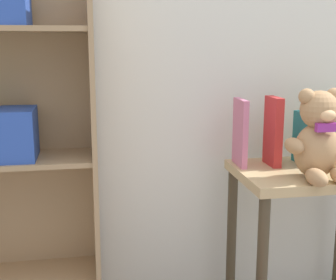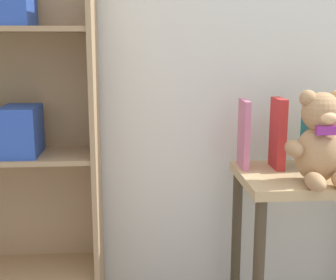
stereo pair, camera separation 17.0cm
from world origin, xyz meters
name	(u,v)px [view 1 (the left image)]	position (x,y,z in m)	size (l,w,h in m)	color
wall_back	(258,13)	(0.00, 1.47, 1.25)	(4.80, 0.06, 2.50)	silver
display_table	(309,201)	(0.12, 1.18, 0.53)	(0.56, 0.40, 0.66)	tan
teddy_bear	(319,138)	(0.08, 1.06, 0.81)	(0.24, 0.22, 0.32)	tan
book_standing_pink	(240,133)	(-0.13, 1.28, 0.79)	(0.02, 0.14, 0.26)	#D17093
book_standing_red	(272,131)	(0.00, 1.26, 0.79)	(0.03, 0.12, 0.27)	red
book_standing_teal	(302,138)	(0.12, 1.26, 0.76)	(0.02, 0.13, 0.21)	teal
book_standing_green	(330,131)	(0.25, 1.28, 0.79)	(0.02, 0.12, 0.25)	#33934C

